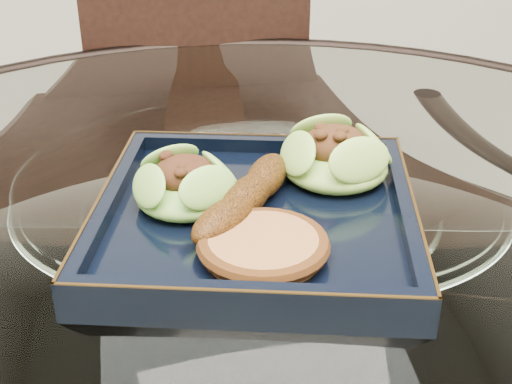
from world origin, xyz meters
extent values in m
cylinder|color=white|center=(0.00, 0.00, 0.76)|extent=(1.10, 1.10, 0.01)
torus|color=black|center=(0.00, 0.00, 0.76)|extent=(1.13, 1.13, 0.02)
cylinder|color=black|center=(0.28, 0.28, 0.38)|extent=(0.04, 0.04, 0.75)
cylinder|color=black|center=(-0.28, 0.28, 0.38)|extent=(0.04, 0.04, 0.75)
cube|color=black|center=(0.01, 0.39, 0.42)|extent=(0.38, 0.38, 0.04)
cube|color=black|center=(0.01, 0.56, 0.66)|extent=(0.36, 0.03, 0.41)
cylinder|color=black|center=(-0.15, 0.55, 0.20)|extent=(0.03, 0.03, 0.40)
cylinder|color=black|center=(0.17, 0.54, 0.20)|extent=(0.03, 0.03, 0.40)
cube|color=black|center=(-0.01, -0.03, 0.77)|extent=(0.33, 0.33, 0.02)
ellipsoid|color=#55A22F|center=(-0.07, 0.00, 0.80)|extent=(0.09, 0.09, 0.03)
ellipsoid|color=#6FA730|center=(0.08, 0.03, 0.80)|extent=(0.12, 0.12, 0.04)
ellipsoid|color=#5E3109|center=(-0.02, -0.02, 0.80)|extent=(0.12, 0.15, 0.03)
cylinder|color=#BF763F|center=(-0.02, -0.09, 0.79)|extent=(0.09, 0.09, 0.02)
camera|label=1|loc=(-0.11, -0.55, 1.09)|focal=50.00mm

